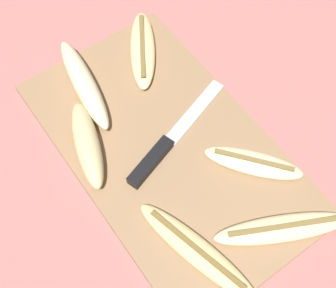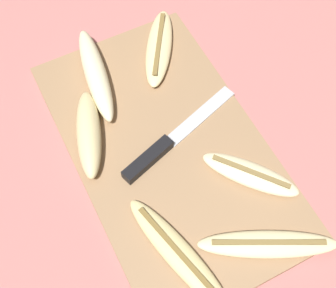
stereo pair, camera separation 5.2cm
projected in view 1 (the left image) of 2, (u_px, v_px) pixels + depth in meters
The scene contains 9 objects.
ground_plane at pixel (168, 150), 0.75m from camera, with size 4.00×4.00×0.00m, color #B76B66.
cutting_board at pixel (168, 149), 0.75m from camera, with size 0.50×0.29×0.01m.
knife at pixel (161, 150), 0.73m from camera, with size 0.09×0.23×0.02m.
banana_ripe_center at pixel (143, 49), 0.82m from camera, with size 0.17×0.13×0.02m.
banana_soft_right at pixel (282, 228), 0.67m from camera, with size 0.13×0.20×0.02m.
banana_pale_long at pixel (84, 83), 0.78m from camera, with size 0.20×0.07×0.04m.
banana_spotted_left at pixel (197, 251), 0.66m from camera, with size 0.21×0.09×0.02m.
banana_mellow_near at pixel (87, 144), 0.73m from camera, with size 0.16×0.09×0.04m.
banana_cream_curved at pixel (253, 163), 0.72m from camera, with size 0.15×0.13×0.02m.
Camera 1 is at (0.28, -0.20, 0.67)m, focal length 50.00 mm.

